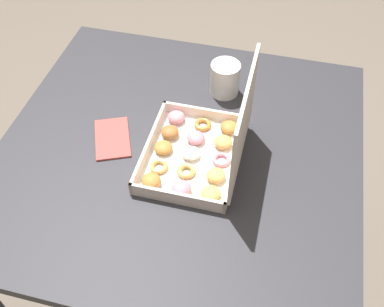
% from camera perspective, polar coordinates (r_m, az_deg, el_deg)
% --- Properties ---
extents(ground_plane, '(8.00, 8.00, 0.00)m').
position_cam_1_polar(ground_plane, '(1.82, -1.17, -14.63)').
color(ground_plane, '#6B6054').
extents(dining_table, '(0.95, 0.97, 0.73)m').
position_cam_1_polar(dining_table, '(1.29, -1.60, -2.39)').
color(dining_table, '#2D2D33').
rests_on(dining_table, ground_plane).
extents(donut_box, '(0.31, 0.25, 0.28)m').
position_cam_1_polar(donut_box, '(1.14, 1.61, 0.87)').
color(donut_box, white).
rests_on(donut_box, dining_table).
extents(coffee_mug, '(0.09, 0.09, 0.10)m').
position_cam_1_polar(coffee_mug, '(1.34, 4.20, 9.52)').
color(coffee_mug, white).
rests_on(coffee_mug, dining_table).
extents(paper_napkin, '(0.17, 0.14, 0.01)m').
position_cam_1_polar(paper_napkin, '(1.25, -10.08, 1.92)').
color(paper_napkin, '#CC4C47').
rests_on(paper_napkin, dining_table).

